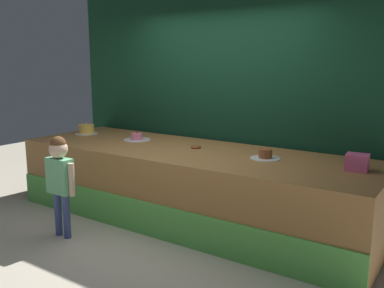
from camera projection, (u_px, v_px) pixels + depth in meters
ground_plane at (154, 237)px, 4.58m from camera, size 12.00×12.00×0.00m
stage_platform at (190, 185)px, 5.06m from camera, size 4.34×1.39×0.84m
curtain_backdrop at (224, 94)px, 5.50m from camera, size 4.85×0.08×2.87m
child_figure at (60, 173)px, 4.47m from camera, size 0.42×0.19×1.10m
pink_box at (357, 162)px, 4.03m from camera, size 0.22×0.20×0.16m
donut at (196, 147)px, 5.08m from camera, size 0.12×0.12×0.03m
cake_left at (86, 130)px, 6.05m from camera, size 0.32×0.32×0.16m
cake_center at (137, 138)px, 5.58m from camera, size 0.35×0.35×0.12m
cake_right at (265, 155)px, 4.52m from camera, size 0.32×0.32×0.10m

